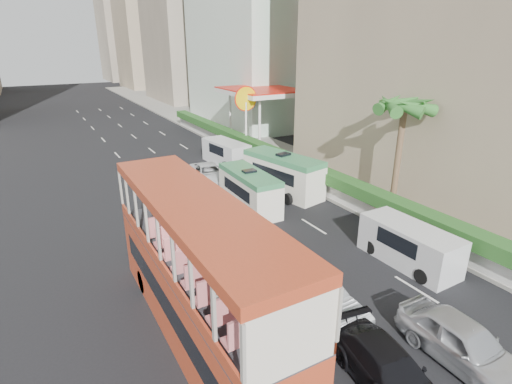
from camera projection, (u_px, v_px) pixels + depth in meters
ground_plane at (333, 284)px, 17.05m from camera, size 200.00×200.00×0.00m
double_decker_bus at (199, 271)px, 13.38m from camera, size 2.50×11.00×5.06m
car_silver_lane_a at (312, 314)px, 15.20m from camera, size 2.05×4.86×1.56m
car_silver_lane_b at (459, 361)px, 12.94m from camera, size 1.91×4.49×1.51m
van_asset at (209, 182)px, 29.61m from camera, size 2.67×4.81×1.27m
minibus_near at (249, 190)px, 24.50m from camera, size 1.92×5.35×2.35m
minibus_far at (283, 174)px, 26.98m from camera, size 3.13×6.23×2.64m
panel_van_near at (409, 245)px, 18.42m from camera, size 1.92×4.66×1.86m
panel_van_far at (226, 153)px, 33.63m from camera, size 2.45×4.99×1.92m
sidewalk at (244, 141)px, 41.51m from camera, size 6.00×120.00×0.18m
kerb_wall at (278, 166)px, 31.06m from camera, size 0.30×44.00×1.00m
hedge at (278, 155)px, 30.76m from camera, size 1.10×44.00×0.70m
palm_tree at (398, 161)px, 22.72m from camera, size 0.36×0.36×6.40m
shell_station at (262, 117)px, 39.41m from camera, size 6.50×8.00×5.50m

